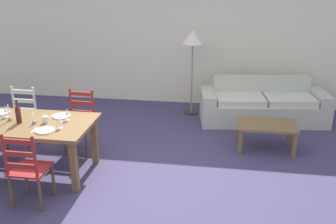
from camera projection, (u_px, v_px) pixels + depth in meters
ground_plane at (133, 179)px, 5.02m from camera, size 9.60×9.60×0.02m
wall_far at (169, 38)px, 7.59m from camera, size 9.60×0.16×2.70m
dining_table at (23, 128)px, 4.96m from camera, size 1.90×0.96×0.75m
dining_chair_near_right at (28, 169)px, 4.28m from camera, size 0.42×0.40×0.96m
dining_chair_far_left at (22, 118)px, 5.77m from camera, size 0.42×0.40×0.96m
dining_chair_far_right at (80, 121)px, 5.67m from camera, size 0.44×0.42×0.96m
dinner_plate_near_right at (45, 130)px, 4.63m from camera, size 0.24×0.24×0.02m
fork_near_right at (34, 130)px, 4.65m from camera, size 0.03×0.17×0.01m
dinner_plate_far_left at (1, 113)px, 5.22m from camera, size 0.24×0.24×0.02m
dinner_plate_far_right at (62, 116)px, 5.09m from camera, size 0.24×0.24×0.02m
fork_far_right at (51, 116)px, 5.12m from camera, size 0.03×0.17×0.01m
wine_bottle at (18, 114)px, 4.85m from camera, size 0.07×0.07×0.32m
wine_glass_near_right at (60, 120)px, 4.69m from camera, size 0.06×0.06×0.16m
wine_glass_far_left at (6, 109)px, 5.05m from camera, size 0.06×0.06×0.16m
wine_glass_far_right at (67, 112)px, 4.94m from camera, size 0.06×0.06×0.16m
coffee_cup_primary at (45, 119)px, 4.88m from camera, size 0.07×0.07×0.09m
candle_tall at (9, 116)px, 4.95m from camera, size 0.05×0.05×0.22m
candle_short at (34, 121)px, 4.85m from camera, size 0.05×0.05×0.15m
couch at (262, 106)px, 6.88m from camera, size 2.37×1.09×0.80m
coffee_table at (267, 128)px, 5.74m from camera, size 0.90×0.56×0.42m
standing_lamp at (193, 42)px, 6.85m from camera, size 0.40×0.40×1.64m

